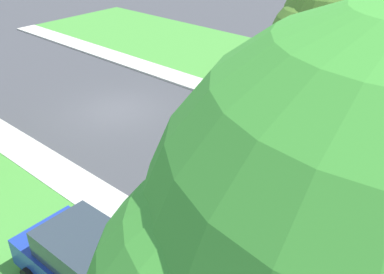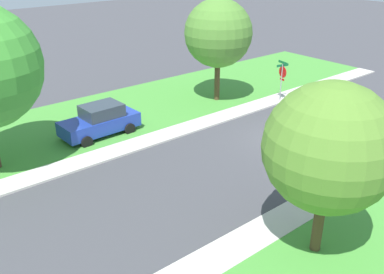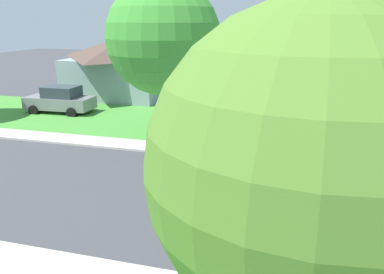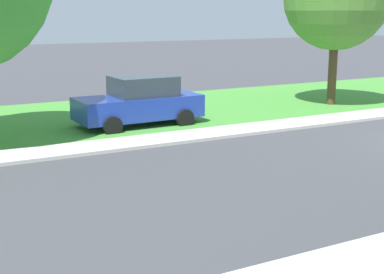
{
  "view_description": "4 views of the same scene",
  "coord_description": "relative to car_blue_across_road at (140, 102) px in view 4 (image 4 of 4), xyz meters",
  "views": [
    {
      "loc": [
        11.02,
        14.23,
        8.5
      ],
      "look_at": [
        1.48,
        5.85,
        1.4
      ],
      "focal_mm": 40.31,
      "sensor_mm": 36.0,
      "label": 1
    },
    {
      "loc": [
        -13.19,
        17.73,
        9.85
      ],
      "look_at": [
        1.23,
        5.82,
        1.4
      ],
      "focal_mm": 40.56,
      "sensor_mm": 36.0,
      "label": 2
    },
    {
      "loc": [
        -11.33,
        6.92,
        5.78
      ],
      "look_at": [
        2.45,
        10.67,
        1.4
      ],
      "focal_mm": 35.79,
      "sensor_mm": 36.0,
      "label": 3
    },
    {
      "loc": [
        -10.44,
        14.93,
        3.9
      ],
      "look_at": [
        -0.73,
        9.7,
        1.4
      ],
      "focal_mm": 51.66,
      "sensor_mm": 36.0,
      "label": 4
    }
  ],
  "objects": [
    {
      "name": "car_blue_across_road",
      "position": [
        0.0,
        0.0,
        0.0
      ],
      "size": [
        2.13,
        4.35,
        1.76
      ],
      "color": "#1E389E",
      "rests_on": "ground"
    },
    {
      "name": "sidewalk_east",
      "position": [
        -2.34,
        4.43,
        -0.82
      ],
      "size": [
        1.4,
        56.0,
        0.1
      ],
      "primitive_type": "cube",
      "color": "beige",
      "rests_on": "ground"
    },
    {
      "name": "tree_across_right",
      "position": [
        0.43,
        -9.04,
        3.51
      ],
      "size": [
        4.69,
        4.37,
        6.71
      ],
      "color": "#4C3823",
      "rests_on": "ground"
    }
  ]
}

